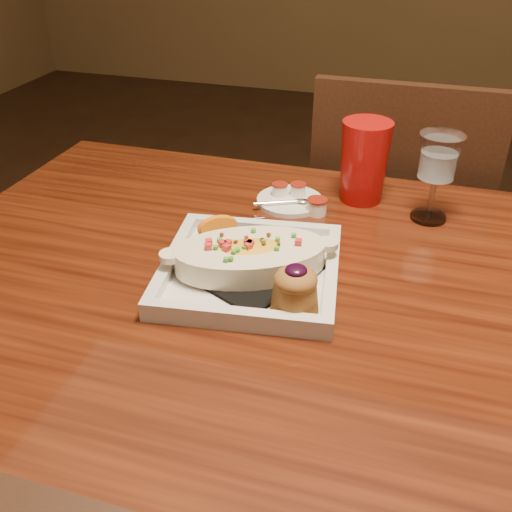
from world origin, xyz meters
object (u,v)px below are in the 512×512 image
(saucer, at_px, (289,199))
(red_tumbler, at_px, (364,162))
(table, at_px, (366,355))
(plate, at_px, (254,264))
(chair_far, at_px, (393,237))
(goblet, at_px, (438,162))

(saucer, relative_size, red_tumbler, 0.82)
(table, relative_size, red_tumbler, 9.71)
(plate, height_order, saucer, plate)
(red_tumbler, bearing_deg, table, -78.80)
(chair_far, xyz_separation_m, red_tumbler, (-0.07, -0.30, 0.32))
(table, bearing_deg, plate, 176.71)
(goblet, distance_m, saucer, 0.28)
(table, distance_m, chair_far, 0.65)
(table, distance_m, saucer, 0.36)
(table, height_order, plate, plate)
(saucer, bearing_deg, red_tumbler, 23.29)
(table, height_order, red_tumbler, red_tumbler)
(saucer, bearing_deg, goblet, 2.67)
(plate, height_order, red_tumbler, red_tumbler)
(table, xyz_separation_m, goblet, (0.06, 0.29, 0.21))
(saucer, bearing_deg, chair_far, 61.04)
(goblet, bearing_deg, plate, -131.42)
(chair_far, height_order, goblet, chair_far)
(goblet, bearing_deg, saucer, -177.33)
(table, height_order, goblet, goblet)
(plate, height_order, goblet, goblet)
(goblet, xyz_separation_m, saucer, (-0.26, -0.01, -0.10))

